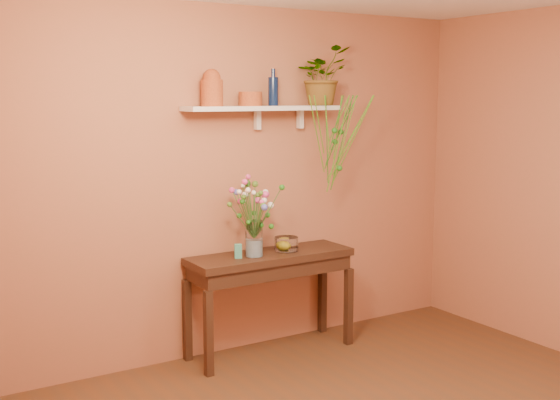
{
  "coord_description": "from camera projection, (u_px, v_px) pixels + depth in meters",
  "views": [
    {
      "loc": [
        -2.73,
        -2.85,
        2.01
      ],
      "look_at": [
        0.0,
        1.55,
        1.25
      ],
      "focal_mm": 45.37,
      "sensor_mm": 36.0,
      "label": 1
    }
  ],
  "objects": [
    {
      "name": "room",
      "position": [
        427.0,
        217.0,
        3.91
      ],
      "size": [
        4.04,
        4.04,
        2.7
      ],
      "color": "#522F19",
      "rests_on": "ground"
    },
    {
      "name": "sideboard",
      "position": [
        270.0,
        268.0,
        5.52
      ],
      "size": [
        1.32,
        0.42,
        0.8
      ],
      "color": "#3A2015",
      "rests_on": "ground"
    },
    {
      "name": "wall_shelf",
      "position": [
        264.0,
        109.0,
        5.44
      ],
      "size": [
        1.3,
        0.24,
        0.19
      ],
      "color": "white",
      "rests_on": "room"
    },
    {
      "name": "terracotta_jug",
      "position": [
        212.0,
        88.0,
        5.18
      ],
      "size": [
        0.18,
        0.18,
        0.27
      ],
      "color": "#B35023",
      "rests_on": "wall_shelf"
    },
    {
      "name": "terracotta_pot",
      "position": [
        250.0,
        99.0,
        5.35
      ],
      "size": [
        0.21,
        0.21,
        0.11
      ],
      "primitive_type": "cylinder",
      "rotation": [
        0.0,
        0.0,
        -0.22
      ],
      "color": "#B35023",
      "rests_on": "wall_shelf"
    },
    {
      "name": "blue_bottle",
      "position": [
        273.0,
        91.0,
        5.46
      ],
      "size": [
        0.1,
        0.1,
        0.28
      ],
      "color": "#0A1A3F",
      "rests_on": "wall_shelf"
    },
    {
      "name": "spider_plant",
      "position": [
        322.0,
        76.0,
        5.66
      ],
      "size": [
        0.49,
        0.45,
        0.47
      ],
      "primitive_type": "imported",
      "rotation": [
        0.0,
        0.0,
        0.23
      ],
      "color": "#246C18",
      "rests_on": "wall_shelf"
    },
    {
      "name": "plant_fronds",
      "position": [
        338.0,
        138.0,
        5.63
      ],
      "size": [
        0.62,
        0.32,
        0.77
      ],
      "color": "#246C18",
      "rests_on": "wall_shelf"
    },
    {
      "name": "glass_vase",
      "position": [
        254.0,
        241.0,
        5.38
      ],
      "size": [
        0.13,
        0.13,
        0.28
      ],
      "color": "white",
      "rests_on": "sideboard"
    },
    {
      "name": "bouquet",
      "position": [
        255.0,
        201.0,
        5.35
      ],
      "size": [
        0.39,
        0.46,
        0.48
      ],
      "color": "#386B28",
      "rests_on": "glass_vase"
    },
    {
      "name": "glass_bowl",
      "position": [
        286.0,
        245.0,
        5.57
      ],
      "size": [
        0.19,
        0.19,
        0.11
      ],
      "color": "white",
      "rests_on": "sideboard"
    },
    {
      "name": "lemon",
      "position": [
        284.0,
        245.0,
        5.57
      ],
      "size": [
        0.08,
        0.08,
        0.08
      ],
      "primitive_type": "sphere",
      "color": "yellow",
      "rests_on": "glass_bowl"
    },
    {
      "name": "carton",
      "position": [
        238.0,
        251.0,
        5.32
      ],
      "size": [
        0.07,
        0.06,
        0.11
      ],
      "primitive_type": "cube",
      "rotation": [
        0.0,
        0.0,
        -0.4
      ],
      "color": "teal",
      "rests_on": "sideboard"
    }
  ]
}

